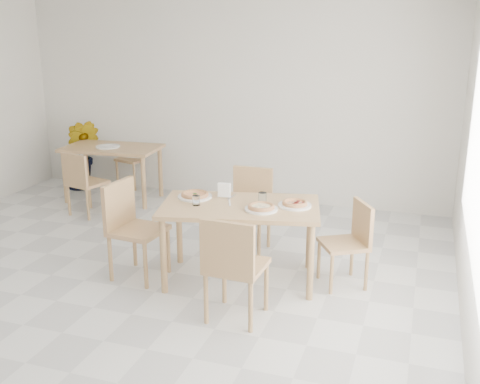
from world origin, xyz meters
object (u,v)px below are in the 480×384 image
(chair_north, at_px, (250,203))
(tumbler_b, at_px, (262,198))
(pizza_mushroom, at_px, (261,207))
(second_table, at_px, (112,154))
(chair_back_s, at_px, (82,180))
(plate_margherita, at_px, (195,197))
(chair_back_n, at_px, (137,154))
(napkin_holder, at_px, (224,191))
(plate_pepperoni, at_px, (295,205))
(pizza_pepperoni, at_px, (295,203))
(potted_plant, at_px, (81,155))
(chair_west, at_px, (130,222))
(plate_mushroom, at_px, (261,209))
(chair_east, at_px, (351,238))
(plate_empty, at_px, (108,147))
(chair_south, at_px, (233,262))
(tumbler_a, at_px, (196,200))
(pizza_margherita, at_px, (195,194))
(main_table, at_px, (240,214))

(chair_north, xyz_separation_m, tumbler_b, (0.34, -0.67, 0.29))
(pizza_mushroom, xyz_separation_m, second_table, (-2.71, 1.97, -0.13))
(tumbler_b, relative_size, chair_back_s, 0.13)
(plate_margherita, xyz_separation_m, chair_back_n, (-2.05, 2.57, -0.28))
(napkin_holder, bearing_deg, chair_back_n, 126.24)
(plate_pepperoni, bearing_deg, pizza_pepperoni, 0.00)
(pizza_mushroom, bearing_deg, potted_plant, 146.37)
(napkin_holder, bearing_deg, chair_west, -160.46)
(plate_mushroom, height_order, chair_back_s, chair_back_s)
(pizza_pepperoni, xyz_separation_m, second_table, (-2.97, 1.77, -0.13))
(chair_east, bearing_deg, plate_empty, -144.93)
(napkin_holder, height_order, plate_empty, napkin_holder)
(pizza_pepperoni, bearing_deg, chair_south, -107.93)
(pizza_mushroom, height_order, tumbler_a, tumbler_a)
(plate_mushroom, bearing_deg, pizza_margherita, 167.25)
(chair_south, relative_size, potted_plant, 0.88)
(pizza_margherita, bearing_deg, main_table, -9.41)
(plate_margherita, relative_size, tumbler_b, 3.17)
(main_table, distance_m, chair_south, 0.81)
(plate_mushroom, height_order, plate_pepperoni, same)
(chair_east, relative_size, pizza_pepperoni, 3.24)
(chair_east, distance_m, chair_back_s, 3.59)
(chair_north, relative_size, plate_pepperoni, 2.90)
(pizza_margherita, height_order, chair_back_s, chair_back_s)
(plate_margherita, xyz_separation_m, pizza_margherita, (0.00, 0.00, 0.02))
(plate_margherita, xyz_separation_m, plate_empty, (-2.03, 1.75, 0.00))
(pizza_margherita, relative_size, tumbler_a, 2.99)
(plate_empty, bearing_deg, chair_east, -24.37)
(main_table, relative_size, chair_back_n, 1.93)
(plate_mushroom, xyz_separation_m, pizza_pepperoni, (0.26, 0.20, 0.02))
(plate_mushroom, bearing_deg, plate_empty, 145.03)
(chair_back_n, bearing_deg, pizza_pepperoni, -24.86)
(chair_south, height_order, plate_empty, chair_south)
(main_table, xyz_separation_m, tumbler_a, (-0.38, -0.14, 0.13))
(potted_plant, bearing_deg, pizza_pepperoni, -29.42)
(chair_back_s, bearing_deg, chair_back_n, -73.37)
(chair_west, relative_size, tumbler_b, 8.99)
(chair_south, xyz_separation_m, chair_back_n, (-2.73, 3.42, -0.05))
(chair_west, distance_m, pizza_margherita, 0.67)
(chair_south, distance_m, chair_west, 1.34)
(main_table, relative_size, pizza_margherita, 5.86)
(pizza_mushroom, bearing_deg, plate_margherita, 167.25)
(pizza_mushroom, height_order, plate_empty, pizza_mushroom)
(plate_empty, bearing_deg, tumbler_a, -42.75)
(main_table, bearing_deg, pizza_pepperoni, 1.31)
(plate_mushroom, xyz_separation_m, pizza_margherita, (-0.71, 0.16, 0.02))
(pizza_margherita, distance_m, tumbler_b, 0.67)
(chair_south, relative_size, tumbler_a, 9.95)
(pizza_pepperoni, height_order, chair_back_s, chair_back_s)
(chair_south, relative_size, pizza_pepperoni, 3.69)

